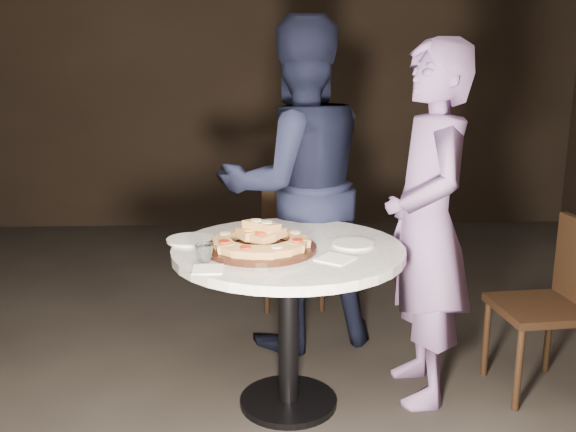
% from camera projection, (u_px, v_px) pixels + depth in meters
% --- Properties ---
extents(floor, '(7.00, 7.00, 0.00)m').
position_uv_depth(floor, '(272.00, 410.00, 3.04)').
color(floor, black).
rests_on(floor, ground).
extents(table, '(1.31, 1.31, 0.79)m').
position_uv_depth(table, '(288.00, 277.00, 2.94)').
color(table, black).
rests_on(table, ground).
extents(serving_board, '(0.62, 0.62, 0.02)m').
position_uv_depth(serving_board, '(261.00, 248.00, 2.84)').
color(serving_board, black).
rests_on(serving_board, table).
extents(focaccia_pile, '(0.44, 0.44, 0.12)m').
position_uv_depth(focaccia_pile, '(261.00, 239.00, 2.83)').
color(focaccia_pile, '#BB8548').
rests_on(focaccia_pile, serving_board).
extents(plate_left, '(0.27, 0.27, 0.01)m').
position_uv_depth(plate_left, '(191.00, 240.00, 2.98)').
color(plate_left, white).
rests_on(plate_left, table).
extents(plate_right, '(0.21, 0.21, 0.01)m').
position_uv_depth(plate_right, '(353.00, 244.00, 2.92)').
color(plate_right, white).
rests_on(plate_right, table).
extents(water_glass, '(0.11, 0.11, 0.07)m').
position_uv_depth(water_glass, '(205.00, 253.00, 2.68)').
color(water_glass, silver).
rests_on(water_glass, table).
extents(napkin_near, '(0.12, 0.12, 0.01)m').
position_uv_depth(napkin_near, '(208.00, 269.00, 2.58)').
color(napkin_near, white).
rests_on(napkin_near, table).
extents(napkin_far, '(0.19, 0.19, 0.01)m').
position_uv_depth(napkin_far, '(335.00, 259.00, 2.71)').
color(napkin_far, white).
rests_on(napkin_far, table).
extents(chair_far, '(0.44, 0.46, 0.90)m').
position_uv_depth(chair_far, '(293.00, 232.00, 4.18)').
color(chair_far, black).
rests_on(chair_far, ground).
extents(chair_right, '(0.46, 0.44, 0.87)m').
position_uv_depth(chair_right, '(557.00, 295.00, 3.12)').
color(chair_right, black).
rests_on(chair_right, ground).
extents(diner_navy, '(1.06, 0.93, 1.85)m').
position_uv_depth(diner_navy, '(297.00, 187.00, 3.57)').
color(diner_navy, black).
rests_on(diner_navy, ground).
extents(diner_teal, '(0.43, 0.64, 1.72)m').
position_uv_depth(diner_teal, '(427.00, 226.00, 3.00)').
color(diner_teal, slate).
rests_on(diner_teal, ground).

